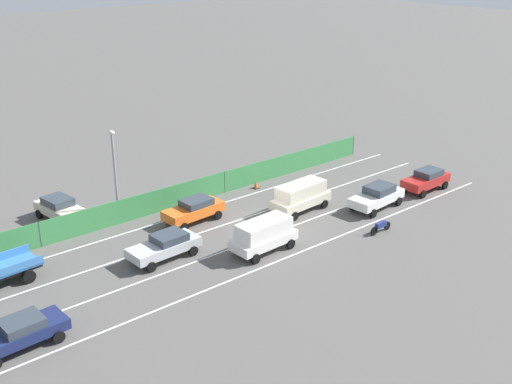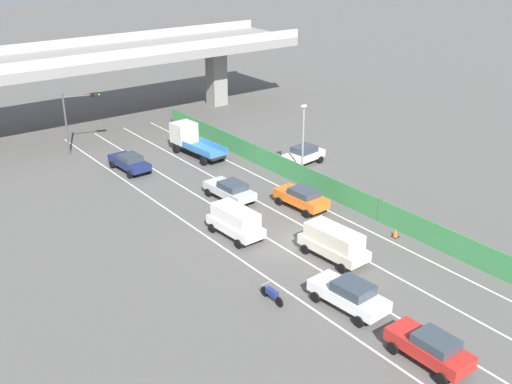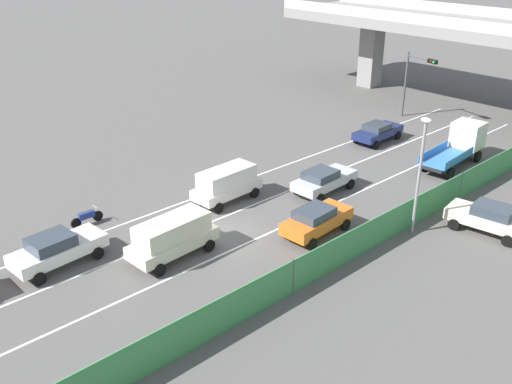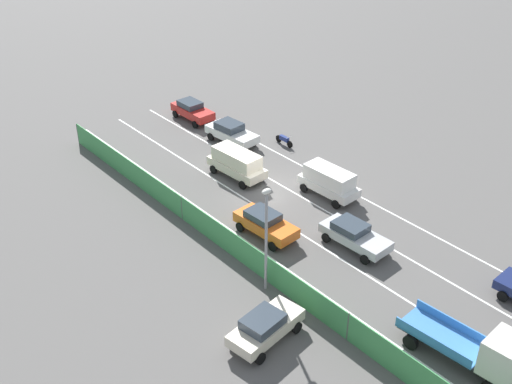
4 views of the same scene
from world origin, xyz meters
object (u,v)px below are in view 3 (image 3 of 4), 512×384
object	(u,v)px
car_sedan_navy	(378,131)
parked_sedan_cream	(489,217)
car_van_cream	(173,236)
car_van_white	(227,183)
traffic_light	(416,74)
car_sedan_silver	(324,179)
traffic_cone	(240,301)
car_sedan_white	(57,249)
car_taxi_orange	(316,219)
flatbed_truck_blue	(461,143)
street_lamp	(421,165)
motorcycle	(87,217)

from	to	relation	value
car_sedan_navy	parked_sedan_cream	size ratio (longest dim) A/B	1.05
car_van_cream	car_van_white	distance (m)	7.07
traffic_light	car_sedan_navy	bearing A→B (deg)	-77.75
car_sedan_silver	traffic_cone	world-z (taller)	car_sedan_silver
car_sedan_white	car_sedan_silver	distance (m)	16.63
parked_sedan_cream	traffic_light	world-z (taller)	traffic_light
car_taxi_orange	parked_sedan_cream	bearing A→B (deg)	48.96
car_van_cream	traffic_light	size ratio (longest dim) A/B	0.85
parked_sedan_cream	car_sedan_silver	bearing A→B (deg)	-164.64
traffic_cone	car_sedan_white	bearing A→B (deg)	-153.32
car_sedan_silver	flatbed_truck_blue	bearing A→B (deg)	74.28
car_taxi_orange	street_lamp	distance (m)	6.20
car_taxi_orange	street_lamp	size ratio (longest dim) A/B	0.68
parked_sedan_cream	car_van_white	bearing A→B (deg)	-148.21
car_taxi_orange	traffic_light	distance (m)	23.65
motorcycle	car_van_white	bearing A→B (deg)	69.29
car_taxi_orange	car_van_white	world-z (taller)	car_van_white
car_van_white	traffic_cone	bearing A→B (deg)	-37.05
car_sedan_white	traffic_light	world-z (taller)	traffic_light
car_sedan_white	car_taxi_orange	world-z (taller)	car_sedan_white
car_taxi_orange	car_van_cream	bearing A→B (deg)	-115.51
flatbed_truck_blue	motorcycle	distance (m)	26.16
motorcycle	traffic_cone	xyz separation A→B (m)	(11.74, 1.27, -0.17)
traffic_cone	car_sedan_navy	bearing A→B (deg)	111.95
car_sedan_white	car_sedan_navy	xyz separation A→B (m)	(-0.26, 26.71, -0.09)
car_sedan_navy	car_van_white	bearing A→B (deg)	-89.14
parked_sedan_cream	car_sedan_navy	bearing A→B (deg)	149.42
street_lamp	flatbed_truck_blue	bearing A→B (deg)	107.79
car_sedan_navy	parked_sedan_cream	distance (m)	15.21
flatbed_truck_blue	car_van_white	bearing A→B (deg)	-111.06
car_van_white	street_lamp	size ratio (longest dim) A/B	0.68
car_sedan_silver	motorcycle	size ratio (longest dim) A/B	2.39
car_van_cream	motorcycle	world-z (taller)	car_van_cream
car_sedan_white	parked_sedan_cream	size ratio (longest dim) A/B	1.07
flatbed_truck_blue	parked_sedan_cream	distance (m)	10.76
motorcycle	traffic_cone	size ratio (longest dim) A/B	3.10
car_van_cream	car_van_white	bearing A→B (deg)	117.26
car_sedan_silver	parked_sedan_cream	bearing A→B (deg)	15.36
car_van_cream	traffic_light	world-z (taller)	traffic_light
car_sedan_silver	car_sedan_navy	bearing A→B (deg)	108.34
flatbed_truck_blue	car_sedan_navy	bearing A→B (deg)	-172.84
parked_sedan_cream	traffic_cone	size ratio (longest dim) A/B	7.14
car_sedan_white	street_lamp	bearing A→B (deg)	57.56
motorcycle	street_lamp	size ratio (longest dim) A/B	0.29
car_sedan_silver	car_van_white	xyz separation A→B (m)	(-3.21, -5.32, 0.33)
car_taxi_orange	motorcycle	bearing A→B (deg)	-137.87
car_sedan_navy	motorcycle	size ratio (longest dim) A/B	2.41
car_van_cream	car_sedan_navy	xyz separation A→B (m)	(-3.48, 22.00, -0.36)
car_van_cream	flatbed_truck_blue	xyz separation A→B (m)	(3.13, 22.83, 0.19)
car_sedan_navy	traffic_cone	size ratio (longest dim) A/B	7.47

